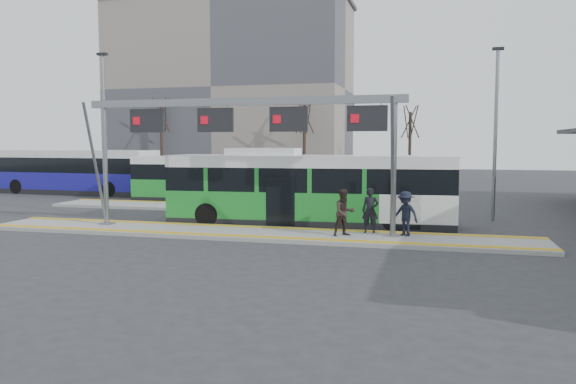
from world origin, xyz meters
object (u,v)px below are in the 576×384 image
object	(u,v)px
passenger_b	(344,213)
passenger_c	(405,214)
hero_bus	(309,190)
passenger_a	(370,210)
gantry	(243,125)

from	to	relation	value
passenger_b	passenger_c	bearing A→B (deg)	-20.55
passenger_c	hero_bus	bearing A→B (deg)	177.86
passenger_a	passenger_c	world-z (taller)	passenger_a
gantry	hero_bus	bearing A→B (deg)	55.32
hero_bus	passenger_a	xyz separation A→B (m)	(2.94, -2.32, -0.52)
passenger_b	passenger_c	size ratio (longest dim) A/B	1.05
passenger_a	passenger_b	xyz separation A→B (m)	(-0.86, -0.92, 0.00)
gantry	hero_bus	size ratio (longest dim) A/B	1.05
passenger_b	passenger_a	bearing A→B (deg)	11.81
hero_bus	passenger_c	xyz separation A→B (m)	(4.28, -2.66, -0.56)
gantry	passenger_c	xyz separation A→B (m)	(6.28, 0.23, -3.32)
passenger_a	hero_bus	bearing A→B (deg)	142.29
hero_bus	passenger_a	size ratio (longest dim) A/B	7.13
hero_bus	gantry	bearing A→B (deg)	-128.10
hero_bus	passenger_c	size ratio (longest dim) A/B	7.46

